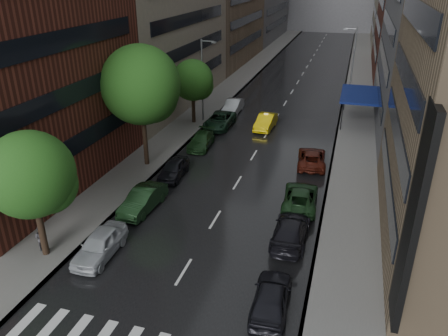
% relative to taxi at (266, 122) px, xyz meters
% --- Properties ---
extents(ground, '(220.00, 220.00, 0.00)m').
position_rel_taxi_xyz_m(ground, '(0.46, -29.65, -0.79)').
color(ground, gray).
rests_on(ground, ground).
extents(road, '(14.00, 140.00, 0.01)m').
position_rel_taxi_xyz_m(road, '(0.46, 20.35, -0.78)').
color(road, black).
rests_on(road, ground).
extents(sidewalk_left, '(4.00, 140.00, 0.15)m').
position_rel_taxi_xyz_m(sidewalk_left, '(-8.54, 20.35, -0.71)').
color(sidewalk_left, gray).
rests_on(sidewalk_left, ground).
extents(sidewalk_right, '(4.00, 140.00, 0.15)m').
position_rel_taxi_xyz_m(sidewalk_right, '(9.46, 20.35, -0.71)').
color(sidewalk_right, gray).
rests_on(sidewalk_right, ground).
extents(tree_near, '(5.01, 5.01, 7.98)m').
position_rel_taxi_xyz_m(tree_near, '(-8.14, -26.55, 4.67)').
color(tree_near, '#382619').
rests_on(tree_near, ground).
extents(tree_mid, '(6.61, 6.61, 10.54)m').
position_rel_taxi_xyz_m(tree_mid, '(-8.14, -12.56, 6.43)').
color(tree_mid, '#382619').
rests_on(tree_mid, ground).
extents(tree_far, '(4.48, 4.48, 7.15)m').
position_rel_taxi_xyz_m(tree_far, '(-8.14, -0.49, 4.10)').
color(tree_far, '#382619').
rests_on(tree_far, ground).
extents(taxi, '(1.86, 4.85, 1.58)m').
position_rel_taxi_xyz_m(taxi, '(0.00, 0.00, 0.00)').
color(taxi, yellow).
rests_on(taxi, ground).
extents(parked_cars_left, '(2.60, 34.90, 1.59)m').
position_rel_taxi_xyz_m(parked_cars_left, '(-4.94, -9.43, -0.02)').
color(parked_cars_left, silver).
rests_on(parked_cars_left, ground).
extents(parked_cars_right, '(2.86, 23.83, 1.57)m').
position_rel_taxi_xyz_m(parked_cars_right, '(5.86, -17.52, -0.04)').
color(parked_cars_right, black).
rests_on(parked_cars_right, ground).
extents(ped_black_umbrella, '(0.96, 0.98, 2.09)m').
position_rel_taxi_xyz_m(ped_black_umbrella, '(-8.55, -26.25, 0.59)').
color(ped_black_umbrella, '#454448').
rests_on(ped_black_umbrella, sidewalk_left).
extents(street_lamp_left, '(1.74, 0.22, 9.00)m').
position_rel_taxi_xyz_m(street_lamp_left, '(-7.26, 0.35, 4.10)').
color(street_lamp_left, gray).
rests_on(street_lamp_left, sidewalk_left).
extents(street_lamp_right, '(1.74, 0.22, 9.00)m').
position_rel_taxi_xyz_m(street_lamp_right, '(8.18, 15.35, 4.10)').
color(street_lamp_right, gray).
rests_on(street_lamp_right, sidewalk_right).
extents(awning, '(4.00, 8.00, 3.12)m').
position_rel_taxi_xyz_m(awning, '(9.44, 5.35, 2.35)').
color(awning, navy).
rests_on(awning, sidewalk_right).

